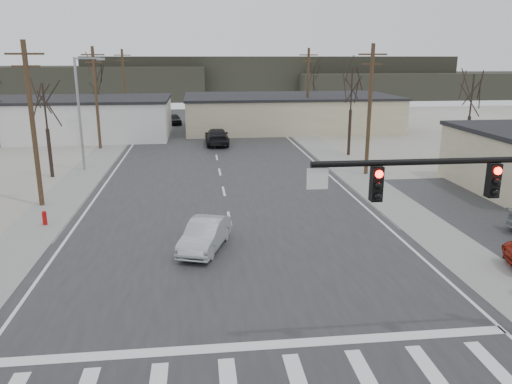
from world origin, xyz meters
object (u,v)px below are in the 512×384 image
car_far_b (174,119)px  sedan_crossing (205,235)px  car_far_a (217,137)px  fire_hydrant (45,218)px

car_far_b → sedan_crossing: bearing=-95.2°
sedan_crossing → car_far_a: (1.78, 29.47, 0.13)m
sedan_crossing → car_far_a: 29.52m
fire_hydrant → car_far_b: car_far_b is taller
sedan_crossing → car_far_b: size_ratio=1.07×
fire_hydrant → car_far_b: size_ratio=0.21×
car_far_a → car_far_b: (-5.14, 17.19, -0.15)m
sedan_crossing → car_far_b: sedan_crossing is taller
sedan_crossing → car_far_a: car_far_a is taller
sedan_crossing → car_far_b: (-3.36, 46.66, -0.02)m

